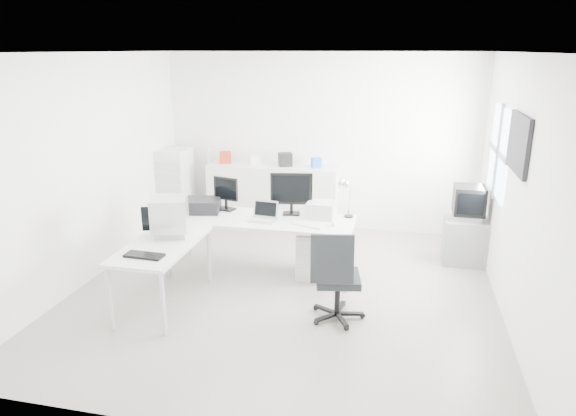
% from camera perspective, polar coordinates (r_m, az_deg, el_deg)
% --- Properties ---
extents(floor, '(5.00, 5.00, 0.01)m').
position_cam_1_polar(floor, '(6.37, -0.40, -9.15)').
color(floor, beige).
rests_on(floor, ground).
extents(ceiling, '(5.00, 5.00, 0.01)m').
position_cam_1_polar(ceiling, '(5.70, -0.46, 16.93)').
color(ceiling, white).
rests_on(ceiling, back_wall).
extents(back_wall, '(5.00, 0.02, 2.80)m').
position_cam_1_polar(back_wall, '(8.28, 3.49, 7.27)').
color(back_wall, white).
rests_on(back_wall, floor).
extents(left_wall, '(0.02, 5.00, 2.80)m').
position_cam_1_polar(left_wall, '(6.88, -21.23, 4.05)').
color(left_wall, white).
rests_on(left_wall, floor).
extents(right_wall, '(0.02, 5.00, 2.80)m').
position_cam_1_polar(right_wall, '(5.87, 24.12, 1.59)').
color(right_wall, white).
rests_on(right_wall, floor).
extents(window, '(0.02, 1.20, 1.10)m').
position_cam_1_polar(window, '(6.97, 22.35, 5.78)').
color(window, white).
rests_on(window, right_wall).
extents(wall_picture, '(0.04, 0.90, 0.60)m').
position_cam_1_polar(wall_picture, '(5.86, 24.25, 6.58)').
color(wall_picture, black).
rests_on(wall_picture, right_wall).
extents(main_desk, '(2.40, 0.80, 0.75)m').
position_cam_1_polar(main_desk, '(6.74, -3.00, -4.17)').
color(main_desk, silver).
rests_on(main_desk, floor).
extents(side_desk, '(0.70, 1.40, 0.75)m').
position_cam_1_polar(side_desk, '(6.08, -13.63, -7.12)').
color(side_desk, silver).
rests_on(side_desk, floor).
extents(drawer_pedestal, '(0.40, 0.50, 0.60)m').
position_cam_1_polar(drawer_pedestal, '(6.67, 2.96, -5.09)').
color(drawer_pedestal, silver).
rests_on(drawer_pedestal, floor).
extents(inkjet_printer, '(0.56, 0.47, 0.17)m').
position_cam_1_polar(inkjet_printer, '(6.94, -9.62, 0.30)').
color(inkjet_printer, black).
rests_on(inkjet_printer, main_desk).
extents(lcd_monitor_small, '(0.40, 0.29, 0.46)m').
position_cam_1_polar(lcd_monitor_small, '(6.93, -6.91, 1.61)').
color(lcd_monitor_small, black).
rests_on(lcd_monitor_small, main_desk).
extents(lcd_monitor_large, '(0.58, 0.31, 0.57)m').
position_cam_1_polar(lcd_monitor_large, '(6.68, 0.38, 1.63)').
color(lcd_monitor_large, black).
rests_on(lcd_monitor_large, main_desk).
extents(laptop, '(0.40, 0.41, 0.24)m').
position_cam_1_polar(laptop, '(6.47, -2.88, -0.42)').
color(laptop, '#B7B7BA').
rests_on(laptop, main_desk).
extents(white_keyboard, '(0.44, 0.26, 0.02)m').
position_cam_1_polar(white_keyboard, '(6.33, 2.27, -1.88)').
color(white_keyboard, silver).
rests_on(white_keyboard, main_desk).
extents(white_mouse, '(0.06, 0.06, 0.06)m').
position_cam_1_polar(white_mouse, '(6.33, 5.03, -1.74)').
color(white_mouse, silver).
rests_on(white_mouse, main_desk).
extents(laser_printer, '(0.37, 0.32, 0.20)m').
position_cam_1_polar(laser_printer, '(6.63, 3.70, -0.17)').
color(laser_printer, '#B9B9B9').
rests_on(laser_printer, main_desk).
extents(desk_lamp, '(0.19, 0.19, 0.47)m').
position_cam_1_polar(desk_lamp, '(6.63, 6.82, 0.93)').
color(desk_lamp, silver).
rests_on(desk_lamp, main_desk).
extents(crt_monitor, '(0.52, 0.52, 0.47)m').
position_cam_1_polar(crt_monitor, '(6.07, -13.01, -0.93)').
color(crt_monitor, '#B7B7BA').
rests_on(crt_monitor, side_desk).
extents(black_keyboard, '(0.42, 0.19, 0.03)m').
position_cam_1_polar(black_keyboard, '(5.60, -15.68, -5.10)').
color(black_keyboard, black).
rests_on(black_keyboard, side_desk).
extents(office_chair, '(0.71, 0.71, 1.05)m').
position_cam_1_polar(office_chair, '(5.57, 5.59, -7.31)').
color(office_chair, '#25282A').
rests_on(office_chair, floor).
extents(tv_cabinet, '(0.58, 0.47, 0.63)m').
position_cam_1_polar(tv_cabinet, '(7.46, 19.04, -3.47)').
color(tv_cabinet, gray).
rests_on(tv_cabinet, floor).
extents(crt_tv, '(0.50, 0.48, 0.45)m').
position_cam_1_polar(crt_tv, '(7.29, 19.45, 0.50)').
color(crt_tv, black).
rests_on(crt_tv, tv_cabinet).
extents(sideboard, '(2.10, 0.53, 1.05)m').
position_cam_1_polar(sideboard, '(8.37, -1.64, 1.26)').
color(sideboard, silver).
rests_on(sideboard, floor).
extents(clutter_box_a, '(0.22, 0.21, 0.18)m').
position_cam_1_polar(clutter_box_a, '(8.45, -6.96, 5.61)').
color(clutter_box_a, '#AB3118').
rests_on(clutter_box_a, sideboard).
extents(clutter_box_b, '(0.20, 0.19, 0.16)m').
position_cam_1_polar(clutter_box_b, '(8.30, -3.69, 5.41)').
color(clutter_box_b, silver).
rests_on(clutter_box_b, sideboard).
extents(clutter_box_c, '(0.26, 0.25, 0.21)m').
position_cam_1_polar(clutter_box_c, '(8.17, -0.31, 5.42)').
color(clutter_box_c, black).
rests_on(clutter_box_c, sideboard).
extents(clutter_box_d, '(0.19, 0.18, 0.15)m').
position_cam_1_polar(clutter_box_d, '(8.09, 3.16, 5.05)').
color(clutter_box_d, blue).
rests_on(clutter_box_d, sideboard).
extents(clutter_bottle, '(0.07, 0.07, 0.22)m').
position_cam_1_polar(clutter_bottle, '(8.59, -8.78, 5.84)').
color(clutter_bottle, silver).
rests_on(clutter_bottle, sideboard).
extents(filing_cabinet, '(0.45, 0.54, 1.30)m').
position_cam_1_polar(filing_cabinet, '(8.61, -12.34, 2.17)').
color(filing_cabinet, silver).
rests_on(filing_cabinet, floor).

